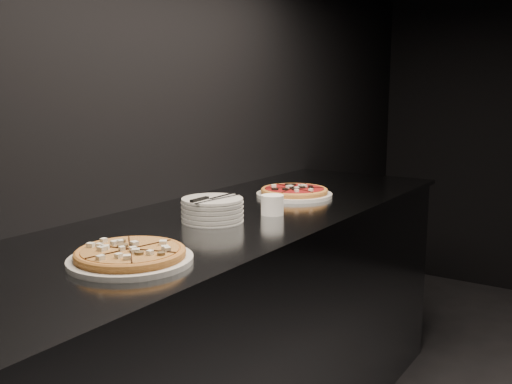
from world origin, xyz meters
The scene contains 7 objects.
wall_left centered at (-2.50, 0.00, 1.40)m, with size 0.02×5.00×2.80m, color black.
counter centered at (-2.13, 0.00, 0.46)m, with size 0.74×2.44×0.92m.
pizza_mushroom centered at (-2.01, -0.61, 0.94)m, with size 0.36×0.36×0.04m.
pizza_tomato centered at (-2.12, 0.44, 0.94)m, with size 0.37×0.37×0.04m.
plate_stack centered at (-2.13, -0.11, 0.96)m, with size 0.21×0.21×0.08m.
cutlery centered at (-2.12, -0.12, 1.00)m, with size 0.08×0.22×0.01m.
ramekin centered at (-2.01, 0.09, 0.96)m, with size 0.08×0.08×0.07m.
Camera 1 is at (-0.95, -1.61, 1.36)m, focal length 40.00 mm.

